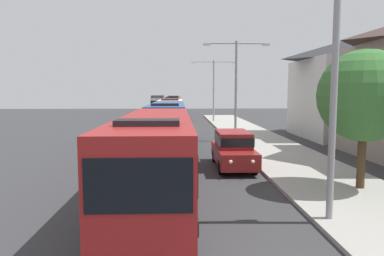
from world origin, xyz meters
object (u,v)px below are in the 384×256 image
object	(u,v)px
streetlamp_near	(335,54)
roadside_tree	(364,96)
bus_second_in_line	(167,122)
streetlamp_far	(214,84)
bus_lead	(156,152)
white_suv	(233,148)
bus_middle	(171,112)
bus_fourth_in_line	(173,107)
box_truck_oncoming	(158,103)
bus_rear	(174,104)
streetlamp_mid	(236,80)

from	to	relation	value
streetlamp_near	roadside_tree	world-z (taller)	streetlamp_near
bus_second_in_line	streetlamp_far	world-z (taller)	streetlamp_far
bus_lead	white_suv	distance (m)	6.23
bus_middle	streetlamp_near	bearing A→B (deg)	-79.64
bus_fourth_in_line	streetlamp_far	bearing A→B (deg)	-51.60
bus_fourth_in_line	roadside_tree	world-z (taller)	roadside_tree
bus_middle	streetlamp_far	size ratio (longest dim) A/B	1.46
box_truck_oncoming	roadside_tree	size ratio (longest dim) A/B	1.41
bus_second_in_line	streetlamp_near	world-z (taller)	streetlamp_near
streetlamp_far	bus_fourth_in_line	bearing A→B (deg)	128.40
white_suv	box_truck_oncoming	size ratio (longest dim) A/B	0.65
streetlamp_far	roadside_tree	world-z (taller)	streetlamp_far
bus_fourth_in_line	streetlamp_near	size ratio (longest dim) A/B	1.31
bus_rear	streetlamp_mid	xyz separation A→B (m)	(5.40, -37.38, 3.19)
bus_middle	bus_rear	xyz separation A→B (m)	(0.00, 25.84, 0.00)
bus_fourth_in_line	white_suv	world-z (taller)	bus_fourth_in_line
bus_lead	bus_second_in_line	world-z (taller)	same
bus_second_in_line	bus_middle	bearing A→B (deg)	90.00
bus_lead	white_suv	world-z (taller)	bus_lead
box_truck_oncoming	streetlamp_far	size ratio (longest dim) A/B	0.99
white_suv	streetlamp_far	xyz separation A→B (m)	(1.70, 27.91, 3.89)
bus_rear	streetlamp_near	xyz separation A→B (m)	(5.40, -55.37, 3.37)
white_suv	streetlamp_mid	size ratio (longest dim) A/B	0.65
white_suv	bus_second_in_line	bearing A→B (deg)	114.80
bus_second_in_line	streetlamp_near	distance (m)	17.28
bus_lead	streetlamp_mid	size ratio (longest dim) A/B	1.58
bus_second_in_line	bus_fourth_in_line	distance (m)	26.72
box_truck_oncoming	streetlamp_near	xyz separation A→B (m)	(8.70, -61.88, 3.35)
white_suv	box_truck_oncoming	world-z (taller)	box_truck_oncoming
streetlamp_mid	bus_fourth_in_line	bearing A→B (deg)	102.28
bus_middle	streetlamp_mid	size ratio (longest dim) A/B	1.47
bus_second_in_line	white_suv	bearing A→B (deg)	-65.20
white_suv	streetlamp_near	distance (m)	9.17
white_suv	streetlamp_mid	distance (m)	10.78
box_truck_oncoming	bus_middle	bearing A→B (deg)	-84.17
bus_middle	streetlamp_far	xyz separation A→B (m)	(5.40, 6.45, 3.24)
bus_lead	bus_middle	distance (m)	26.43
bus_middle	bus_fourth_in_line	xyz separation A→B (m)	(-0.00, 13.26, -0.00)
bus_lead	streetlamp_far	world-z (taller)	streetlamp_far
bus_middle	bus_rear	size ratio (longest dim) A/B	0.93
roadside_tree	bus_rear	bearing A→B (deg)	98.84
streetlamp_far	roadside_tree	bearing A→B (deg)	-85.28
bus_second_in_line	streetlamp_near	bearing A→B (deg)	-71.43
streetlamp_mid	bus_lead	bearing A→B (deg)	-109.92
streetlamp_near	streetlamp_mid	bearing A→B (deg)	90.00
box_truck_oncoming	streetlamp_far	world-z (taller)	streetlamp_far
bus_fourth_in_line	white_suv	bearing A→B (deg)	-83.92
box_truck_oncoming	roadside_tree	bearing A→B (deg)	-78.98
bus_rear	streetlamp_far	bearing A→B (deg)	-74.44
white_suv	streetlamp_far	size ratio (longest dim) A/B	0.65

